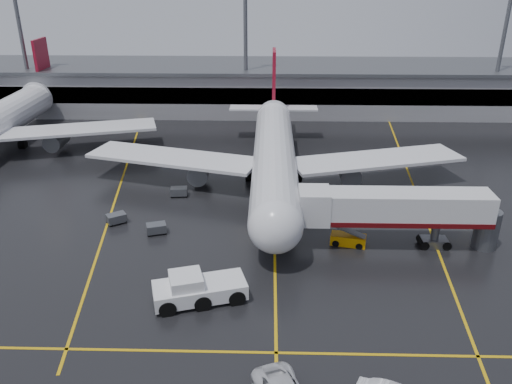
{
  "coord_description": "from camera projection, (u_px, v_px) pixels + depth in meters",
  "views": [
    {
      "loc": [
        -0.71,
        -51.54,
        25.98
      ],
      "look_at": [
        -2.0,
        -2.0,
        4.0
      ],
      "focal_mm": 36.0,
      "sensor_mm": 36.0,
      "label": 1
    }
  ],
  "objects": [
    {
      "name": "ground",
      "position": [
        274.0,
        217.0,
        57.61
      ],
      "size": [
        220.0,
        220.0,
        0.0
      ],
      "primitive_type": "plane",
      "color": "black",
      "rests_on": "ground"
    },
    {
      "name": "apron_line_centre",
      "position": [
        274.0,
        217.0,
        57.61
      ],
      "size": [
        0.25,
        90.0,
        0.02
      ],
      "primitive_type": "cube",
      "color": "gold",
      "rests_on": "ground"
    },
    {
      "name": "apron_line_stop",
      "position": [
        276.0,
        353.0,
        37.5
      ],
      "size": [
        60.0,
        0.25,
        0.02
      ],
      "primitive_type": "cube",
      "color": "gold",
      "rests_on": "ground"
    },
    {
      "name": "apron_line_left",
      "position": [
        121.0,
        181.0,
        67.22
      ],
      "size": [
        9.99,
        69.35,
        0.02
      ],
      "primitive_type": "cube",
      "rotation": [
        0.0,
        0.0,
        0.14
      ],
      "color": "gold",
      "rests_on": "ground"
    },
    {
      "name": "apron_line_right",
      "position": [
        413.0,
        184.0,
        66.31
      ],
      "size": [
        7.57,
        69.64,
        0.02
      ],
      "primitive_type": "cube",
      "rotation": [
        0.0,
        0.0,
        -0.1
      ],
      "color": "gold",
      "rests_on": "ground"
    },
    {
      "name": "terminal",
      "position": [
        273.0,
        87.0,
        99.66
      ],
      "size": [
        122.0,
        19.0,
        8.6
      ],
      "color": "gray",
      "rests_on": "ground"
    },
    {
      "name": "light_mast_left",
      "position": [
        21.0,
        36.0,
        91.2
      ],
      "size": [
        3.0,
        1.2,
        25.45
      ],
      "color": "#595B60",
      "rests_on": "ground"
    },
    {
      "name": "light_mast_mid",
      "position": [
        246.0,
        36.0,
        90.24
      ],
      "size": [
        3.0,
        1.2,
        25.45
      ],
      "color": "#595B60",
      "rests_on": "ground"
    },
    {
      "name": "light_mast_right",
      "position": [
        504.0,
        37.0,
        89.17
      ],
      "size": [
        3.0,
        1.2,
        25.45
      ],
      "color": "#595B60",
      "rests_on": "ground"
    },
    {
      "name": "main_airliner",
      "position": [
        274.0,
        153.0,
        64.77
      ],
      "size": [
        48.8,
        45.6,
        14.1
      ],
      "color": "silver",
      "rests_on": "ground"
    },
    {
      "name": "jet_bridge",
      "position": [
        396.0,
        211.0,
        50.25
      ],
      "size": [
        19.9,
        3.4,
        6.05
      ],
      "color": "silver",
      "rests_on": "ground"
    },
    {
      "name": "pushback_tractor",
      "position": [
        197.0,
        289.0,
        42.95
      ],
      "size": [
        8.28,
        5.19,
        2.76
      ],
      "color": "white",
      "rests_on": "ground"
    },
    {
      "name": "belt_loader",
      "position": [
        348.0,
        239.0,
        51.88
      ],
      "size": [
        3.75,
        2.32,
        2.22
      ],
      "color": "orange",
      "rests_on": "ground"
    },
    {
      "name": "baggage_cart_a",
      "position": [
        156.0,
        228.0,
        53.94
      ],
      "size": [
        2.3,
        1.85,
        1.12
      ],
      "color": "#595B60",
      "rests_on": "ground"
    },
    {
      "name": "baggage_cart_b",
      "position": [
        116.0,
        218.0,
        56.09
      ],
      "size": [
        2.39,
        2.18,
        1.12
      ],
      "color": "#595B60",
      "rests_on": "ground"
    },
    {
      "name": "baggage_cart_c",
      "position": [
        179.0,
        191.0,
        62.71
      ],
      "size": [
        2.13,
        1.5,
        1.12
      ],
      "color": "#595B60",
      "rests_on": "ground"
    }
  ]
}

